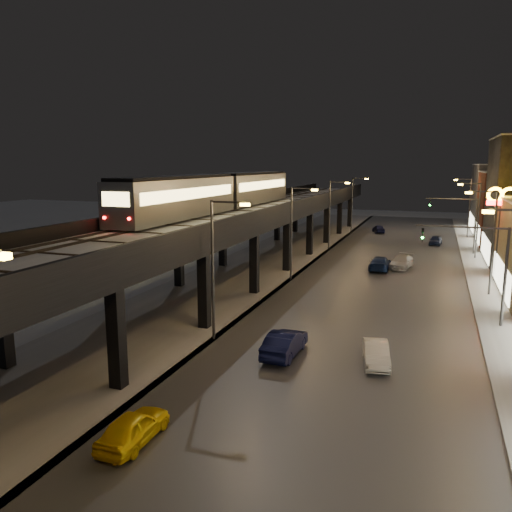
% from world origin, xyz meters
% --- Properties ---
extents(ground, '(220.00, 220.00, 0.00)m').
position_xyz_m(ground, '(0.00, 0.00, 0.00)').
color(ground, silver).
extents(road_surface, '(17.00, 120.00, 0.06)m').
position_xyz_m(road_surface, '(7.50, 35.00, 0.03)').
color(road_surface, '#46474D').
rests_on(road_surface, ground).
extents(sidewalk_right, '(4.00, 120.00, 0.14)m').
position_xyz_m(sidewalk_right, '(17.50, 35.00, 0.07)').
color(sidewalk_right, '#9FA1A8').
rests_on(sidewalk_right, ground).
extents(under_viaduct_pavement, '(11.00, 120.00, 0.06)m').
position_xyz_m(under_viaduct_pavement, '(-6.00, 35.00, 0.03)').
color(under_viaduct_pavement, '#9FA1A8').
rests_on(under_viaduct_pavement, ground).
extents(elevated_viaduct, '(9.00, 100.00, 6.30)m').
position_xyz_m(elevated_viaduct, '(-6.00, 31.84, 5.62)').
color(elevated_viaduct, black).
rests_on(elevated_viaduct, ground).
extents(viaduct_trackbed, '(8.40, 100.00, 0.32)m').
position_xyz_m(viaduct_trackbed, '(-6.01, 31.97, 6.39)').
color(viaduct_trackbed, '#B2B7C1').
rests_on(viaduct_trackbed, elevated_viaduct).
extents(viaduct_parapet_streetside, '(0.30, 100.00, 1.10)m').
position_xyz_m(viaduct_parapet_streetside, '(-1.65, 32.00, 6.85)').
color(viaduct_parapet_streetside, black).
rests_on(viaduct_parapet_streetside, elevated_viaduct).
extents(viaduct_parapet_far, '(0.30, 100.00, 1.10)m').
position_xyz_m(viaduct_parapet_far, '(-10.35, 32.00, 6.85)').
color(viaduct_parapet_far, black).
rests_on(viaduct_parapet_far, elevated_viaduct).
extents(streetlight_left_1, '(2.57, 0.28, 9.00)m').
position_xyz_m(streetlight_left_1, '(-0.43, 13.00, 5.24)').
color(streetlight_left_1, '#38383A').
rests_on(streetlight_left_1, ground).
extents(streetlight_left_2, '(2.57, 0.28, 9.00)m').
position_xyz_m(streetlight_left_2, '(-0.43, 31.00, 5.24)').
color(streetlight_left_2, '#38383A').
rests_on(streetlight_left_2, ground).
extents(streetlight_right_2, '(2.56, 0.28, 9.00)m').
position_xyz_m(streetlight_right_2, '(16.73, 31.00, 5.24)').
color(streetlight_right_2, '#38383A').
rests_on(streetlight_right_2, ground).
extents(streetlight_left_3, '(2.57, 0.28, 9.00)m').
position_xyz_m(streetlight_left_3, '(-0.43, 49.00, 5.24)').
color(streetlight_left_3, '#38383A').
rests_on(streetlight_left_3, ground).
extents(streetlight_right_3, '(2.56, 0.28, 9.00)m').
position_xyz_m(streetlight_right_3, '(16.73, 49.00, 5.24)').
color(streetlight_right_3, '#38383A').
rests_on(streetlight_right_3, ground).
extents(streetlight_left_4, '(2.57, 0.28, 9.00)m').
position_xyz_m(streetlight_left_4, '(-0.43, 67.00, 5.24)').
color(streetlight_left_4, '#38383A').
rests_on(streetlight_left_4, ground).
extents(streetlight_right_4, '(2.56, 0.28, 9.00)m').
position_xyz_m(streetlight_right_4, '(16.73, 67.00, 5.24)').
color(streetlight_right_4, '#38383A').
rests_on(streetlight_right_4, ground).
extents(traffic_light_rig_a, '(6.10, 0.34, 7.00)m').
position_xyz_m(traffic_light_rig_a, '(15.84, 22.00, 4.50)').
color(traffic_light_rig_a, '#38383A').
rests_on(traffic_light_rig_a, ground).
extents(traffic_light_rig_b, '(6.10, 0.34, 7.00)m').
position_xyz_m(traffic_light_rig_b, '(15.84, 52.00, 4.50)').
color(traffic_light_rig_b, '#38383A').
rests_on(traffic_light_rig_b, ground).
extents(subway_train, '(3.00, 36.33, 3.58)m').
position_xyz_m(subway_train, '(-8.50, 32.25, 8.40)').
color(subway_train, gray).
rests_on(subway_train, viaduct_trackbed).
extents(car_taxi, '(1.54, 3.80, 1.29)m').
position_xyz_m(car_taxi, '(1.33, 0.84, 0.65)').
color(car_taxi, yellow).
rests_on(car_taxi, ground).
extents(car_near_white, '(1.71, 4.59, 1.50)m').
position_xyz_m(car_near_white, '(4.40, 11.91, 0.75)').
color(car_near_white, '#0A0E34').
rests_on(car_near_white, ground).
extents(car_mid_dark, '(2.03, 4.95, 1.43)m').
position_xyz_m(car_mid_dark, '(7.02, 38.48, 0.72)').
color(car_mid_dark, '#101E4A').
rests_on(car_mid_dark, ground).
extents(car_far_white, '(2.59, 4.06, 1.29)m').
position_xyz_m(car_far_white, '(3.61, 68.15, 0.64)').
color(car_far_white, '#131643').
rests_on(car_far_white, ground).
extents(car_onc_silver, '(2.03, 4.01, 1.26)m').
position_xyz_m(car_onc_silver, '(9.62, 12.38, 0.63)').
color(car_onc_silver, silver).
rests_on(car_onc_silver, ground).
extents(car_onc_white, '(2.73, 5.00, 1.37)m').
position_xyz_m(car_onc_white, '(9.10, 40.14, 0.69)').
color(car_onc_white, '#A2A4A8').
rests_on(car_onc_white, ground).
extents(car_onc_red, '(1.90, 3.85, 1.26)m').
position_xyz_m(car_onc_red, '(12.47, 58.34, 0.63)').
color(car_onc_red, '#162146').
rests_on(car_onc_red, ground).
extents(sign_mcdonalds, '(2.68, 0.36, 9.06)m').
position_xyz_m(sign_mcdonalds, '(18.00, 36.91, 7.22)').
color(sign_mcdonalds, '#38383A').
rests_on(sign_mcdonalds, ground).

